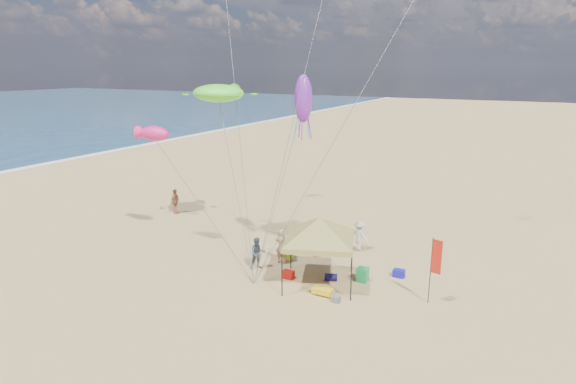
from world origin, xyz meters
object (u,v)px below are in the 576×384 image
at_px(feather_flag, 435,261).
at_px(person_far_a, 175,201).
at_px(person_near_a, 282,246).
at_px(canopy_tent, 320,220).
at_px(chair_green, 363,275).
at_px(person_near_c, 359,236).
at_px(cooler_blue, 399,273).
at_px(chair_yellow, 288,252).
at_px(cooler_red, 288,274).
at_px(beach_cart, 323,291).
at_px(person_near_b, 258,254).

bearing_deg(feather_flag, person_far_a, 164.93).
bearing_deg(person_near_a, canopy_tent, 148.83).
xyz_separation_m(feather_flag, chair_green, (-3.41, 0.73, -1.67)).
relative_size(canopy_tent, person_near_c, 3.43).
distance_m(person_near_c, person_far_a, 13.67).
bearing_deg(person_near_c, cooler_blue, 150.41).
distance_m(cooler_blue, person_near_a, 6.05).
distance_m(cooler_blue, chair_green, 1.92).
bearing_deg(chair_green, chair_yellow, 169.18).
bearing_deg(feather_flag, chair_yellow, 168.63).
bearing_deg(cooler_red, beach_cart, -20.64).
relative_size(cooler_blue, chair_green, 0.77).
distance_m(cooler_blue, beach_cart, 4.30).
relative_size(feather_flag, cooler_blue, 5.59).
relative_size(feather_flag, cooler_red, 5.59).
bearing_deg(beach_cart, person_near_b, 165.19).
xyz_separation_m(person_near_b, person_near_c, (3.64, 4.89, 0.01)).
distance_m(canopy_tent, person_near_a, 3.74).
distance_m(chair_yellow, person_near_c, 4.20).
xyz_separation_m(cooler_red, beach_cart, (2.19, -0.82, 0.01)).
bearing_deg(person_far_a, person_near_b, -129.17).
relative_size(canopy_tent, beach_cart, 6.43).
xyz_separation_m(feather_flag, beach_cart, (-4.54, -1.44, -1.82)).
xyz_separation_m(cooler_blue, person_near_b, (-6.60, -2.40, 0.64)).
xyz_separation_m(canopy_tent, beach_cart, (0.64, -0.99, -2.96)).
height_order(person_near_a, person_near_c, person_near_a).
relative_size(chair_green, person_near_a, 0.37).
bearing_deg(person_near_b, cooler_blue, -26.75).
xyz_separation_m(feather_flag, cooler_red, (-6.72, -0.61, -1.83)).
bearing_deg(chair_yellow, person_near_b, -109.01).
relative_size(feather_flag, beach_cart, 3.35).
xyz_separation_m(beach_cart, person_near_b, (-4.06, 1.07, 0.63)).
bearing_deg(chair_green, cooler_red, -157.93).
height_order(feather_flag, beach_cart, feather_flag).
bearing_deg(person_near_c, cooler_red, 81.51).
height_order(cooler_red, person_near_a, person_near_a).
xyz_separation_m(chair_yellow, person_near_c, (2.96, 2.93, 0.49)).
distance_m(canopy_tent, chair_green, 3.53).
bearing_deg(person_near_a, feather_flag, 168.39).
height_order(feather_flag, person_near_c, feather_flag).
xyz_separation_m(person_near_a, person_near_b, (-0.71, -1.22, -0.11)).
relative_size(canopy_tent, person_near_b, 3.47).
xyz_separation_m(chair_green, person_near_c, (-1.55, 3.79, 0.49)).
bearing_deg(chair_green, person_near_b, -168.10).
height_order(feather_flag, person_far_a, feather_flag).
bearing_deg(person_near_c, person_near_b, 63.79).
bearing_deg(cooler_blue, chair_green, -137.11).
xyz_separation_m(canopy_tent, person_near_a, (-2.71, 1.30, -2.22)).
height_order(cooler_red, person_far_a, person_far_a).
distance_m(chair_yellow, person_far_a, 11.24).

